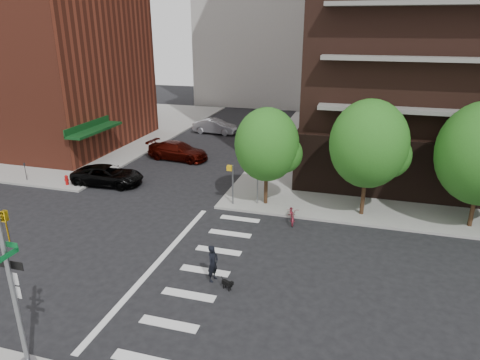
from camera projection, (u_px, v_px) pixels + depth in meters
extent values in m
plane|color=black|center=(148.00, 262.00, 21.09)|extent=(120.00, 120.00, 0.00)
cube|color=gray|center=(51.00, 127.00, 48.66)|extent=(31.00, 33.00, 0.15)
cube|color=silver|center=(145.00, 360.00, 14.89)|extent=(2.40, 0.50, 0.01)
cube|color=silver|center=(169.00, 324.00, 16.69)|extent=(2.40, 0.50, 0.01)
cube|color=silver|center=(189.00, 295.00, 18.50)|extent=(2.40, 0.50, 0.01)
cube|color=silver|center=(205.00, 271.00, 20.30)|extent=(2.40, 0.50, 0.01)
cube|color=silver|center=(219.00, 251.00, 22.11)|extent=(2.40, 0.50, 0.01)
cube|color=silver|center=(230.00, 234.00, 23.91)|extent=(2.40, 0.50, 0.01)
cube|color=silver|center=(240.00, 219.00, 25.72)|extent=(2.40, 0.50, 0.01)
cube|color=silver|center=(157.00, 263.00, 20.96)|extent=(0.30, 13.00, 0.01)
cube|color=black|center=(462.00, 132.00, 37.32)|extent=(25.50, 25.50, 4.00)
cube|color=maroon|center=(17.00, 34.00, 39.59)|extent=(20.00, 15.00, 20.00)
cube|color=#0C3814|center=(95.00, 130.00, 34.76)|extent=(1.40, 6.00, 0.20)
cylinder|color=#301E11|center=(266.00, 186.00, 27.27)|extent=(0.24, 0.24, 2.30)
sphere|color=#235B19|center=(267.00, 145.00, 26.33)|extent=(4.00, 4.00, 4.00)
cylinder|color=#301E11|center=(363.00, 194.00, 25.66)|extent=(0.24, 0.24, 2.60)
sphere|color=#235B19|center=(369.00, 144.00, 24.59)|extent=(4.50, 4.50, 4.50)
cylinder|color=#301E11|center=(473.00, 207.00, 24.14)|extent=(0.24, 0.24, 2.30)
cylinder|color=slate|center=(13.00, 292.00, 13.37)|extent=(0.16, 0.16, 6.00)
imported|color=gold|center=(6.00, 226.00, 12.52)|extent=(0.16, 0.20, 1.00)
cube|color=#0A5926|center=(7.00, 244.00, 12.96)|extent=(0.75, 0.02, 0.18)
cube|color=#0A5926|center=(9.00, 254.00, 12.87)|extent=(0.02, 0.75, 0.18)
cube|color=black|center=(11.00, 265.00, 13.17)|extent=(0.90, 0.02, 0.28)
cube|color=silver|center=(14.00, 279.00, 13.34)|extent=(0.32, 0.02, 0.42)
cube|color=silver|center=(17.00, 292.00, 13.51)|extent=(0.32, 0.02, 0.42)
cylinder|color=slate|center=(233.00, 185.00, 27.11)|extent=(0.10, 0.10, 2.60)
cube|color=gold|center=(230.00, 168.00, 26.79)|extent=(0.32, 0.25, 0.32)
cylinder|color=slate|center=(258.00, 187.00, 27.24)|extent=(0.08, 0.08, 2.20)
cube|color=gold|center=(257.00, 175.00, 26.79)|extent=(0.64, 0.02, 0.64)
cylinder|color=#A50C0C|center=(67.00, 181.00, 30.71)|extent=(0.22, 0.22, 0.60)
sphere|color=#A50C0C|center=(66.00, 177.00, 30.60)|extent=(0.24, 0.24, 0.24)
cylinder|color=black|center=(26.00, 173.00, 31.54)|extent=(0.05, 0.05, 1.10)
cube|color=black|center=(24.00, 165.00, 31.31)|extent=(0.10, 0.08, 0.22)
imported|color=black|center=(108.00, 175.00, 31.02)|extent=(2.71, 5.27, 1.42)
imported|color=#380804|center=(178.00, 151.00, 36.80)|extent=(2.71, 5.53, 1.55)
imported|color=#9C9DA4|center=(215.00, 126.00, 45.61)|extent=(1.82, 4.75, 1.54)
imported|color=maroon|center=(292.00, 214.00, 25.20)|extent=(1.10, 2.02, 1.01)
imported|color=black|center=(213.00, 263.00, 19.28)|extent=(0.71, 0.55, 1.76)
cube|color=black|center=(227.00, 283.00, 18.79)|extent=(0.51, 0.35, 0.20)
cube|color=black|center=(232.00, 283.00, 18.58)|extent=(0.18, 0.17, 0.14)
cylinder|color=black|center=(231.00, 287.00, 18.86)|extent=(0.05, 0.05, 0.21)
cylinder|color=black|center=(224.00, 287.00, 18.85)|extent=(0.05, 0.05, 0.21)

